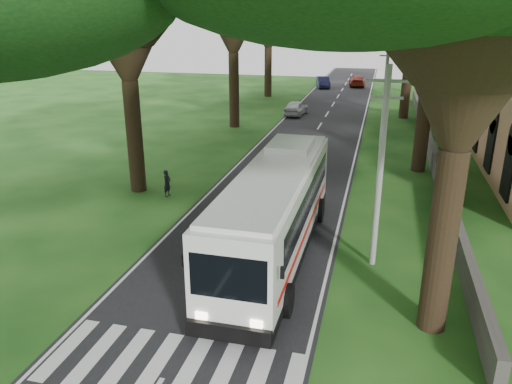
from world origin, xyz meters
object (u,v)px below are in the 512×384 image
pole_mid (385,92)px  pole_far (386,66)px  distant_car_c (357,81)px  coach_bus (275,209)px  pedestrian (167,183)px  distant_car_b (323,82)px  pole_near (381,166)px  distant_car_a (296,108)px

pole_mid → pole_far: (0.00, 20.00, 0.00)m
distant_car_c → pole_far: bearing=100.4°
coach_bus → pedestrian: (-7.37, 5.61, -1.31)m
pole_mid → coach_bus: bearing=-101.4°
coach_bus → distant_car_b: (-4.26, 51.63, -1.30)m
pole_near → pedestrian: size_ratio=5.27×
pole_far → coach_bus: pole_far is taller
pole_far → coach_bus: bearing=-95.8°
pole_mid → pedestrian: bearing=-128.2°
coach_bus → distant_car_c: bearing=90.0°
distant_car_b → coach_bus: bearing=-99.4°
pedestrian → pole_mid: bearing=-29.1°
pole_mid → distant_car_c: pole_mid is taller
pole_near → pole_mid: size_ratio=1.00×
pole_near → pole_mid: (0.00, 20.00, 0.00)m
pedestrian → pole_far: bearing=-9.2°
coach_bus → distant_car_c: (0.23, 54.19, -1.29)m
pole_near → distant_car_a: (-8.50, 30.65, -3.41)m
pole_far → distant_car_a: pole_far is taller
distant_car_a → coach_bus: bearing=103.3°
pole_mid → distant_car_c: size_ratio=1.55×
distant_car_b → pedestrian: size_ratio=2.94×
coach_bus → distant_car_a: bearing=98.4°
pole_near → pole_mid: same height
distant_car_a → pedestrian: bearing=88.4°
pole_mid → distant_car_a: bearing=128.6°
distant_car_a → distant_car_b: bearing=-85.4°
pole_near → distant_car_a: pole_near is taller
pole_mid → distant_car_a: 14.05m
coach_bus → pole_near: bearing=2.5°
distant_car_b → pedestrian: bearing=-108.0°
distant_car_b → distant_car_c: 5.17m
pole_far → distant_car_b: bearing=126.0°
distant_car_c → pole_mid: bearing=91.5°
coach_bus → distant_car_a: 31.16m
distant_car_a → distant_car_b: (0.17, 20.82, -0.00)m
distant_car_a → pedestrian: 25.37m
distant_car_a → distant_car_c: (4.67, 23.37, 0.01)m
distant_car_b → distant_car_c: distant_car_c is taller
distant_car_b → distant_car_c: bearing=15.4°
coach_bus → pedestrian: size_ratio=8.57×
pole_mid → pedestrian: pole_mid is taller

